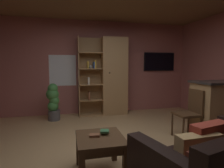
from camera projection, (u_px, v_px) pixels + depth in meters
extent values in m
cube|color=tan|center=(118.00, 154.00, 2.90)|extent=(5.67, 5.25, 0.02)
cube|color=#9E5B56|center=(94.00, 68.00, 5.34)|extent=(5.79, 0.06, 2.61)
cube|color=white|center=(63.00, 70.00, 5.12)|extent=(0.72, 0.01, 0.84)
cube|color=#A87F51|center=(114.00, 76.00, 5.22)|extent=(0.70, 0.38, 2.13)
cube|color=#A87F51|center=(89.00, 76.00, 5.24)|extent=(0.64, 0.02, 2.13)
cube|color=#A87F51|center=(79.00, 77.00, 4.99)|extent=(0.02, 0.38, 2.13)
sphere|color=black|center=(110.00, 73.00, 4.97)|extent=(0.04, 0.04, 0.04)
cube|color=#A87F51|center=(91.00, 114.00, 5.17)|extent=(0.64, 0.38, 0.02)
cube|color=#A87F51|center=(91.00, 100.00, 5.13)|extent=(0.64, 0.38, 0.02)
cube|color=#A87F51|center=(90.00, 84.00, 5.08)|extent=(0.64, 0.38, 0.02)
cube|color=#A87F51|center=(90.00, 69.00, 5.04)|extent=(0.64, 0.38, 0.02)
cube|color=#A87F51|center=(90.00, 53.00, 5.00)|extent=(0.64, 0.38, 0.02)
cube|color=brown|center=(89.00, 96.00, 5.05)|extent=(0.04, 0.23, 0.23)
cube|color=#2D4C8C|center=(94.00, 65.00, 5.00)|extent=(0.03, 0.23, 0.17)
cube|color=gold|center=(88.00, 65.00, 4.96)|extent=(0.03, 0.23, 0.19)
cube|color=gold|center=(95.00, 64.00, 5.00)|extent=(0.04, 0.23, 0.22)
cube|color=beige|center=(88.00, 81.00, 5.00)|extent=(0.04, 0.23, 0.19)
sphere|color=beige|center=(91.00, 67.00, 5.04)|extent=(0.10, 0.10, 0.10)
cube|color=#AD3D2D|center=(209.00, 144.00, 1.88)|extent=(0.46, 0.24, 0.42)
cube|color=tan|center=(198.00, 152.00, 1.74)|extent=(0.45, 0.16, 0.34)
cube|color=#4C331E|center=(100.00, 139.00, 2.34)|extent=(0.58, 0.64, 0.05)
cube|color=#4C331E|center=(100.00, 144.00, 2.34)|extent=(0.52, 0.57, 0.08)
cube|color=#4C331E|center=(126.00, 166.00, 2.15)|extent=(0.07, 0.07, 0.43)
cube|color=#4C331E|center=(79.00, 149.00, 2.57)|extent=(0.07, 0.07, 0.43)
cube|color=#4C331E|center=(114.00, 146.00, 2.69)|extent=(0.07, 0.07, 0.43)
cube|color=brown|center=(94.00, 135.00, 2.34)|extent=(0.13, 0.10, 0.03)
cube|color=#387247|center=(105.00, 131.00, 2.42)|extent=(0.13, 0.13, 0.03)
cube|color=#4C331E|center=(186.00, 114.00, 3.48)|extent=(0.42, 0.42, 0.04)
cube|color=#4C331E|center=(196.00, 101.00, 3.50)|extent=(0.04, 0.40, 0.44)
cylinder|color=#4C331E|center=(172.00, 124.00, 3.64)|extent=(0.04, 0.04, 0.46)
cylinder|color=#4C331E|center=(183.00, 130.00, 3.29)|extent=(0.04, 0.04, 0.46)
cylinder|color=#4C331E|center=(188.00, 123.00, 3.72)|extent=(0.04, 0.04, 0.46)
cylinder|color=#4C331E|center=(201.00, 128.00, 3.37)|extent=(0.04, 0.04, 0.46)
cylinder|color=#4C4C51|center=(54.00, 115.00, 4.66)|extent=(0.29, 0.29, 0.25)
sphere|color=#3D7F3D|center=(53.00, 106.00, 4.61)|extent=(0.27, 0.27, 0.27)
sphere|color=#3D7F3D|center=(54.00, 101.00, 4.62)|extent=(0.24, 0.24, 0.24)
sphere|color=#3D7F3D|center=(52.00, 94.00, 4.61)|extent=(0.31, 0.31, 0.31)
sphere|color=#3D7F3D|center=(53.00, 88.00, 4.59)|extent=(0.25, 0.25, 0.25)
cube|color=black|center=(159.00, 62.00, 5.73)|extent=(0.99, 0.05, 0.55)
cube|color=black|center=(160.00, 62.00, 5.71)|extent=(0.95, 0.01, 0.51)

